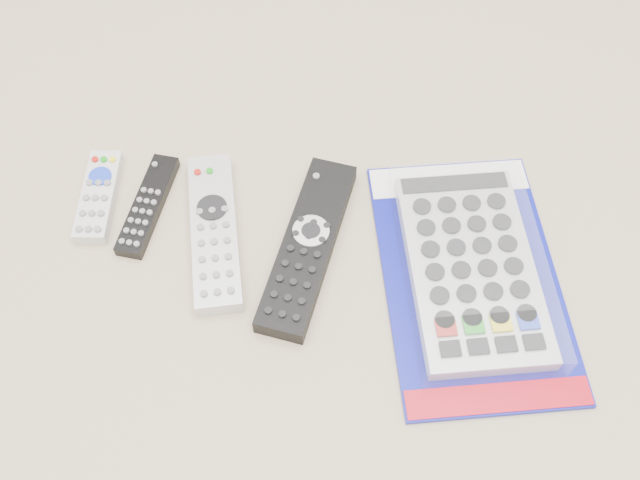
# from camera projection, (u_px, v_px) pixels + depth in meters

# --- Properties ---
(remote_small_grey) EXTENTS (0.05, 0.14, 0.02)m
(remote_small_grey) POSITION_uv_depth(u_px,v_px,m) (99.00, 196.00, 0.93)
(remote_small_grey) COLOR #BDBDBF
(remote_small_grey) RESTS_ON ground
(remote_slim_black) EXTENTS (0.06, 0.16, 0.02)m
(remote_slim_black) POSITION_uv_depth(u_px,v_px,m) (148.00, 206.00, 0.92)
(remote_slim_black) COLOR black
(remote_slim_black) RESTS_ON ground
(remote_silver_dvd) EXTENTS (0.10, 0.23, 0.03)m
(remote_silver_dvd) POSITION_uv_depth(u_px,v_px,m) (214.00, 231.00, 0.90)
(remote_silver_dvd) COLOR #B7B8BC
(remote_silver_dvd) RESTS_ON ground
(remote_large_black) EXTENTS (0.11, 0.26, 0.03)m
(remote_large_black) POSITION_uv_depth(u_px,v_px,m) (308.00, 246.00, 0.88)
(remote_large_black) COLOR black
(remote_large_black) RESTS_ON ground
(jumbo_remote_packaged) EXTENTS (0.26, 0.38, 0.05)m
(jumbo_remote_packaged) POSITION_uv_depth(u_px,v_px,m) (472.00, 267.00, 0.86)
(jumbo_remote_packaged) COLOR #0D128F
(jumbo_remote_packaged) RESTS_ON ground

